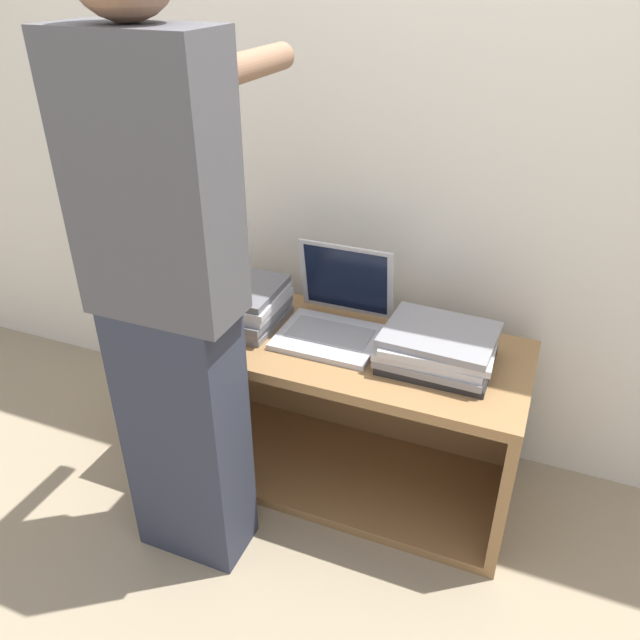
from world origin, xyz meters
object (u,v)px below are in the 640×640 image
(laptop_stack_right, at_px, (438,348))
(person, at_px, (168,293))
(laptop_stack_left, at_px, (233,302))
(laptop_open, at_px, (335,318))

(laptop_stack_right, height_order, person, person)
(laptop_stack_left, distance_m, person, 0.53)
(laptop_stack_left, distance_m, laptop_stack_right, 0.73)
(laptop_stack_left, bearing_deg, person, -80.51)
(laptop_open, bearing_deg, person, -119.53)
(laptop_open, distance_m, laptop_stack_left, 0.36)
(laptop_stack_left, relative_size, person, 0.20)
(laptop_stack_right, bearing_deg, laptop_stack_left, 179.68)
(laptop_open, height_order, person, person)
(laptop_open, xyz_separation_m, laptop_stack_right, (0.37, -0.06, 0.00))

